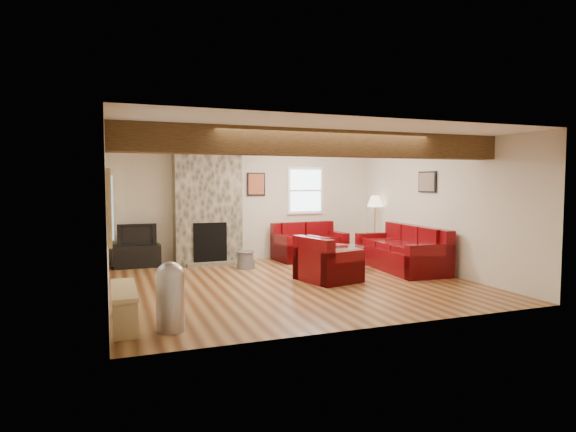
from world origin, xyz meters
The scene contains 18 objects.
room centered at (0.00, 0.00, 1.25)m, with size 8.00×8.00×8.00m.
oak_beam centered at (0.00, -1.25, 2.31)m, with size 6.00×0.36×0.38m, color #321B0F.
chimney_breast centered at (-1.00, 2.49, 1.22)m, with size 1.40×0.67×2.50m.
back_window centered at (1.35, 2.71, 1.55)m, with size 0.90×0.08×1.10m, color white, non-canonical shape.
hatch_window centered at (-2.96, -1.50, 1.45)m, with size 0.08×1.00×0.90m, color tan, non-canonical shape.
ceiling_dome centered at (0.90, 0.90, 2.44)m, with size 0.40×0.40×0.18m, color white, non-canonical shape.
artwork_back centered at (0.15, 2.71, 1.70)m, with size 0.42×0.06×0.52m, color black, non-canonical shape.
artwork_right centered at (2.96, 0.30, 1.75)m, with size 0.06×0.55×0.42m, color black, non-canonical shape.
sofa_three centered at (2.48, 0.47, 0.43)m, with size 2.25×0.94×0.87m, color #490508, non-canonical shape.
loveseat centered at (1.26, 2.23, 0.41)m, with size 1.56×0.89×0.83m, color #490508, non-canonical shape.
armchair_red centered at (0.64, -0.05, 0.40)m, with size 0.98×0.86×0.79m, color #490508, non-canonical shape.
coffee_table centered at (1.30, 0.81, 0.24)m, with size 0.97×0.97×0.51m.
tv_cabinet centered at (-2.45, 2.53, 0.23)m, with size 0.92×0.37×0.46m, color black.
television centered at (-2.45, 2.53, 0.68)m, with size 0.77×0.10×0.44m, color black.
floor_lamp centered at (2.80, 2.00, 1.23)m, with size 0.37×0.37×1.44m.
pine_bench centered at (-2.83, -1.62, 0.23)m, with size 0.29×1.23×0.46m, color tan, non-canonical shape.
pedal_bin centered at (-2.33, -2.04, 0.41)m, with size 0.33×0.33×0.82m, color #9F9FA4, non-canonical shape.
coal_bucket centered at (-0.40, 1.64, 0.18)m, with size 0.38×0.38×0.36m, color slate, non-canonical shape.
Camera 1 is at (-2.97, -7.69, 1.74)m, focal length 30.00 mm.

